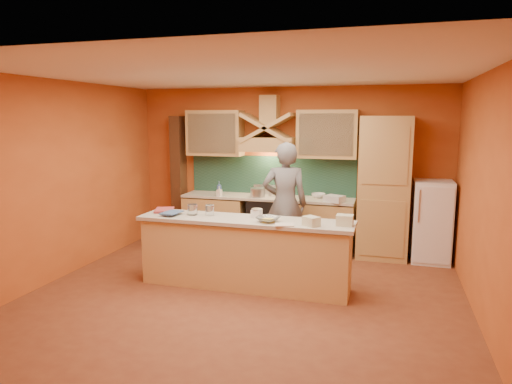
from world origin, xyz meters
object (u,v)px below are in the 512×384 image
(stove, at_px, (267,223))
(person, at_px, (285,204))
(kitchen_scale, at_px, (257,214))
(mixing_bowl, at_px, (268,219))
(fridge, at_px, (432,221))

(stove, xyz_separation_m, person, (0.49, -0.78, 0.50))
(kitchen_scale, relative_size, mixing_bowl, 0.44)
(kitchen_scale, distance_m, mixing_bowl, 0.31)
(fridge, bearing_deg, person, -160.50)
(stove, distance_m, person, 1.05)
(person, height_order, kitchen_scale, person)
(fridge, distance_m, person, 2.36)
(stove, xyz_separation_m, fridge, (2.70, 0.00, 0.20))
(stove, distance_m, fridge, 2.71)
(kitchen_scale, bearing_deg, fridge, 41.44)
(stove, height_order, kitchen_scale, kitchen_scale)
(fridge, xyz_separation_m, mixing_bowl, (-2.15, -2.00, 0.33))
(fridge, height_order, person, person)
(person, bearing_deg, mixing_bowl, 79.01)
(person, relative_size, mixing_bowl, 6.69)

